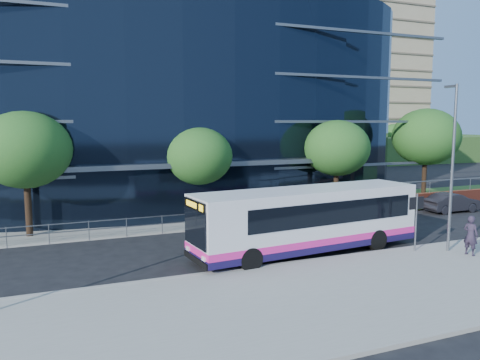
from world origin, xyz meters
name	(u,v)px	position (x,y,z in m)	size (l,w,h in m)	color
ground	(317,255)	(0.00, 0.00, 0.00)	(200.00, 200.00, 0.00)	black
pavement_near	(386,287)	(0.00, -5.00, 0.07)	(80.00, 8.00, 0.15)	gray
kerb	(329,259)	(0.00, -1.00, 0.08)	(80.00, 0.25, 0.16)	gray
yellow_line_outer	(327,259)	(0.00, -0.80, 0.01)	(80.00, 0.08, 0.01)	gold
yellow_line_inner	(325,258)	(0.00, -0.65, 0.01)	(80.00, 0.08, 0.01)	gold
far_forecourt	(149,220)	(-6.00, 11.00, 0.05)	(50.00, 8.00, 0.10)	gray
glass_office	(147,102)	(-4.00, 20.85, 8.00)	(44.00, 23.10, 16.00)	black
guard_railings	(126,223)	(-8.00, 7.00, 0.82)	(24.00, 0.05, 1.10)	slate
apartment_block	(304,96)	(32.00, 57.21, 11.11)	(60.00, 42.00, 30.00)	#2D511E
street_sign	(416,210)	(4.50, -1.59, 2.15)	(0.85, 0.09, 2.80)	slate
tree_far_a	(25,150)	(-13.00, 9.00, 4.86)	(4.95, 4.95, 6.98)	black
tree_far_b	(199,156)	(-3.00, 9.50, 4.21)	(4.29, 4.29, 6.05)	black
tree_far_c	(337,148)	(7.00, 9.00, 4.54)	(4.62, 4.62, 6.51)	black
tree_far_d	(426,137)	(16.00, 10.00, 5.19)	(5.28, 5.28, 7.44)	black
tree_dist_e	(315,135)	(24.00, 40.00, 4.54)	(4.62, 4.62, 6.51)	black
tree_dist_f	(394,135)	(40.00, 42.00, 4.21)	(4.29, 4.29, 6.05)	black
streetlight_east	(452,163)	(6.00, -2.17, 4.44)	(0.15, 0.77, 8.00)	slate
city_bus	(309,219)	(-0.21, 0.47, 1.68)	(11.94, 3.80, 3.18)	silver
parked_car	(452,202)	(14.59, 5.74, 0.69)	(1.45, 4.17, 1.37)	black
pedestrian	(471,235)	(6.37, -3.16, 1.10)	(0.69, 0.45, 1.89)	#292131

